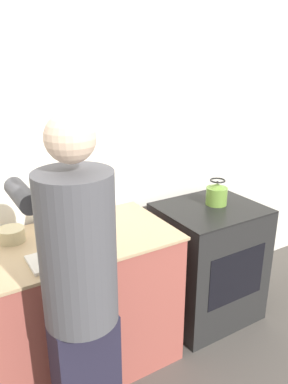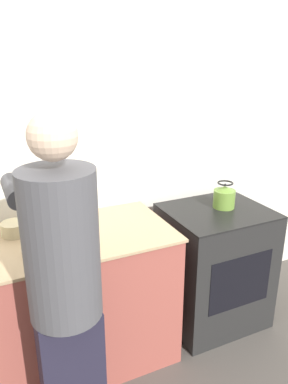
{
  "view_description": "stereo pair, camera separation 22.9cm",
  "coord_description": "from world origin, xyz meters",
  "views": [
    {
      "loc": [
        -0.89,
        -1.6,
        1.96
      ],
      "look_at": [
        0.23,
        0.24,
        1.18
      ],
      "focal_mm": 35.0,
      "sensor_mm": 36.0,
      "label": 1
    },
    {
      "loc": [
        -0.69,
        -1.71,
        1.96
      ],
      "look_at": [
        0.23,
        0.24,
        1.18
      ],
      "focal_mm": 35.0,
      "sensor_mm": 36.0,
      "label": 2
    }
  ],
  "objects": [
    {
      "name": "knife",
      "position": [
        -0.32,
        0.17,
        0.95
      ],
      "size": [
        0.23,
        0.14,
        0.01
      ],
      "rotation": [
        0.0,
        0.0,
        -0.47
      ],
      "color": "silver",
      "rests_on": "cutting_board"
    },
    {
      "name": "person",
      "position": [
        -0.4,
        -0.23,
        0.96
      ],
      "size": [
        0.38,
        0.61,
        1.77
      ],
      "color": "#211F30",
      "rests_on": "ground_plane"
    },
    {
      "name": "cutting_board",
      "position": [
        -0.35,
        0.15,
        0.94
      ],
      "size": [
        0.34,
        0.21,
        0.02
      ],
      "color": "silver",
      "rests_on": "counter"
    },
    {
      "name": "counter",
      "position": [
        -0.41,
        0.34,
        0.47
      ],
      "size": [
        1.64,
        0.7,
        0.93
      ],
      "color": "#9E4C42",
      "rests_on": "ground_plane"
    },
    {
      "name": "ground_plane",
      "position": [
        0.0,
        0.0,
        0.0
      ],
      "size": [
        12.0,
        12.0,
        0.0
      ],
      "primitive_type": "plane",
      "color": "#4C4742"
    },
    {
      "name": "bowl_prep",
      "position": [
        -0.53,
        0.5,
        0.97
      ],
      "size": [
        0.15,
        0.15,
        0.08
      ],
      "color": "#C6B789",
      "rests_on": "counter"
    },
    {
      "name": "wall_back",
      "position": [
        0.0,
        0.74,
        1.3
      ],
      "size": [
        8.0,
        0.05,
        2.6
      ],
      "color": "silver",
      "rests_on": "ground_plane"
    },
    {
      "name": "kettle",
      "position": [
        0.92,
        0.34,
        1.01
      ],
      "size": [
        0.16,
        0.16,
        0.19
      ],
      "color": "olive",
      "rests_on": "oven"
    },
    {
      "name": "oven",
      "position": [
        0.85,
        0.31,
        0.46
      ],
      "size": [
        0.73,
        0.63,
        0.92
      ],
      "color": "black",
      "rests_on": "ground_plane"
    }
  ]
}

